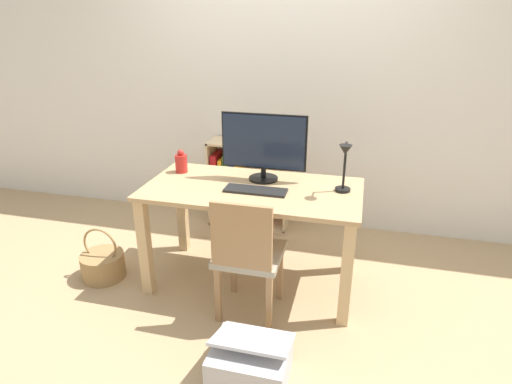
{
  "coord_description": "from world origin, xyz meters",
  "views": [
    {
      "loc": [
        0.68,
        -2.55,
        1.78
      ],
      "look_at": [
        0.0,
        0.1,
        0.66
      ],
      "focal_mm": 30.0,
      "sensor_mm": 36.0,
      "label": 1
    }
  ],
  "objects_px": {
    "keyboard": "(256,190)",
    "monitor": "(264,144)",
    "chair": "(247,253)",
    "storage_box": "(250,361)",
    "desk_lamp": "(344,164)",
    "vase": "(181,162)",
    "bookshelf": "(239,190)",
    "basket": "(103,264)"
  },
  "relations": [
    {
      "from": "monitor",
      "to": "basket",
      "type": "xyz_separation_m",
      "value": [
        -1.11,
        -0.39,
        -0.88
      ]
    },
    {
      "from": "bookshelf",
      "to": "monitor",
      "type": "bearing_deg",
      "value": -61.52
    },
    {
      "from": "keyboard",
      "to": "monitor",
      "type": "bearing_deg",
      "value": 90.59
    },
    {
      "from": "keyboard",
      "to": "bookshelf",
      "type": "distance_m",
      "value": 1.14
    },
    {
      "from": "desk_lamp",
      "to": "chair",
      "type": "relative_size",
      "value": 0.41
    },
    {
      "from": "vase",
      "to": "basket",
      "type": "relative_size",
      "value": 0.43
    },
    {
      "from": "monitor",
      "to": "keyboard",
      "type": "height_order",
      "value": "monitor"
    },
    {
      "from": "keyboard",
      "to": "chair",
      "type": "bearing_deg",
      "value": -84.93
    },
    {
      "from": "keyboard",
      "to": "desk_lamp",
      "type": "relative_size",
      "value": 1.2
    },
    {
      "from": "desk_lamp",
      "to": "storage_box",
      "type": "distance_m",
      "value": 1.28
    },
    {
      "from": "vase",
      "to": "desk_lamp",
      "type": "bearing_deg",
      "value": -6.87
    },
    {
      "from": "keyboard",
      "to": "vase",
      "type": "bearing_deg",
      "value": 159.38
    },
    {
      "from": "keyboard",
      "to": "bookshelf",
      "type": "xyz_separation_m",
      "value": [
        -0.41,
        0.98,
        -0.42
      ]
    },
    {
      "from": "keyboard",
      "to": "basket",
      "type": "xyz_separation_m",
      "value": [
        -1.12,
        -0.16,
        -0.64
      ]
    },
    {
      "from": "monitor",
      "to": "desk_lamp",
      "type": "bearing_deg",
      "value": -14.23
    },
    {
      "from": "monitor",
      "to": "storage_box",
      "type": "bearing_deg",
      "value": -80.08
    },
    {
      "from": "keyboard",
      "to": "chair",
      "type": "height_order",
      "value": "chair"
    },
    {
      "from": "monitor",
      "to": "desk_lamp",
      "type": "distance_m",
      "value": 0.57
    },
    {
      "from": "vase",
      "to": "basket",
      "type": "xyz_separation_m",
      "value": [
        -0.5,
        -0.39,
        -0.7
      ]
    },
    {
      "from": "chair",
      "to": "keyboard",
      "type": "bearing_deg",
      "value": 88.39
    },
    {
      "from": "basket",
      "to": "storage_box",
      "type": "height_order",
      "value": "basket"
    },
    {
      "from": "monitor",
      "to": "keyboard",
      "type": "distance_m",
      "value": 0.34
    },
    {
      "from": "chair",
      "to": "vase",
      "type": "bearing_deg",
      "value": 133.06
    },
    {
      "from": "vase",
      "to": "bookshelf",
      "type": "relative_size",
      "value": 0.22
    },
    {
      "from": "monitor",
      "to": "vase",
      "type": "bearing_deg",
      "value": 179.91
    },
    {
      "from": "desk_lamp",
      "to": "bookshelf",
      "type": "height_order",
      "value": "desk_lamp"
    },
    {
      "from": "keyboard",
      "to": "vase",
      "type": "relative_size",
      "value": 2.38
    },
    {
      "from": "desk_lamp",
      "to": "basket",
      "type": "relative_size",
      "value": 0.85
    },
    {
      "from": "bookshelf",
      "to": "storage_box",
      "type": "xyz_separation_m",
      "value": [
        0.59,
        -1.79,
        -0.22
      ]
    },
    {
      "from": "monitor",
      "to": "desk_lamp",
      "type": "relative_size",
      "value": 1.74
    },
    {
      "from": "keyboard",
      "to": "storage_box",
      "type": "bearing_deg",
      "value": -77.49
    },
    {
      "from": "basket",
      "to": "keyboard",
      "type": "bearing_deg",
      "value": 7.97
    },
    {
      "from": "keyboard",
      "to": "vase",
      "type": "distance_m",
      "value": 0.66
    },
    {
      "from": "vase",
      "to": "storage_box",
      "type": "bearing_deg",
      "value": -52.61
    },
    {
      "from": "keyboard",
      "to": "bookshelf",
      "type": "relative_size",
      "value": 0.53
    },
    {
      "from": "storage_box",
      "to": "basket",
      "type": "bearing_deg",
      "value": 153.22
    },
    {
      "from": "monitor",
      "to": "bookshelf",
      "type": "xyz_separation_m",
      "value": [
        -0.4,
        0.75,
        -0.66
      ]
    },
    {
      "from": "desk_lamp",
      "to": "storage_box",
      "type": "bearing_deg",
      "value": -112.15
    },
    {
      "from": "monitor",
      "to": "vase",
      "type": "relative_size",
      "value": 3.44
    },
    {
      "from": "monitor",
      "to": "chair",
      "type": "xyz_separation_m",
      "value": [
        0.03,
        -0.55,
        -0.53
      ]
    },
    {
      "from": "keyboard",
      "to": "vase",
      "type": "xyz_separation_m",
      "value": [
        -0.62,
        0.23,
        0.06
      ]
    },
    {
      "from": "basket",
      "to": "chair",
      "type": "bearing_deg",
      "value": -7.85
    }
  ]
}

